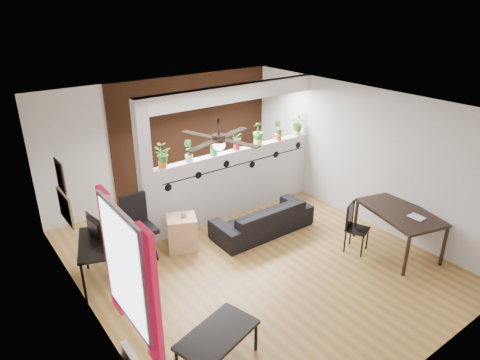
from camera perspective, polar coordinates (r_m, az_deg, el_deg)
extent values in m
cube|color=olive|center=(7.37, 1.46, -10.69)|extent=(6.30, 7.10, 0.10)
cube|color=#B7B7BA|center=(9.12, -10.22, 5.24)|extent=(6.30, 0.04, 2.90)
cube|color=#B7B7BA|center=(5.02, 23.86, -12.53)|extent=(6.30, 0.04, 2.90)
cube|color=#B7B7BA|center=(5.67, -20.00, -7.56)|extent=(0.04, 7.10, 2.90)
cube|color=#B7B7BA|center=(8.47, 15.71, 3.31)|extent=(0.04, 7.10, 2.90)
cube|color=white|center=(6.28, 1.72, 10.20)|extent=(6.30, 7.10, 0.10)
cube|color=#BCBCC1|center=(8.50, -0.44, -0.24)|extent=(3.60, 0.18, 1.35)
cube|color=silver|center=(7.96, -0.48, 11.55)|extent=(3.60, 0.18, 0.30)
cube|color=#BCBCC1|center=(7.39, -12.51, 0.68)|extent=(0.22, 0.20, 2.60)
cube|color=brown|center=(9.44, -5.74, 6.11)|extent=(3.90, 0.05, 2.60)
cube|color=black|center=(8.28, -0.05, 2.11)|extent=(3.31, 0.01, 0.02)
cylinder|color=black|center=(7.56, -9.54, -1.01)|extent=(0.14, 0.01, 0.14)
cylinder|color=black|center=(7.80, -5.56, 0.63)|extent=(0.14, 0.01, 0.14)
cylinder|color=black|center=(8.08, -1.82, 2.17)|extent=(0.14, 0.01, 0.14)
cylinder|color=black|center=(8.48, 1.63, 2.06)|extent=(0.14, 0.01, 0.14)
cylinder|color=black|center=(8.82, 4.82, 3.41)|extent=(0.14, 0.01, 0.14)
cylinder|color=black|center=(9.20, 7.76, 4.64)|extent=(0.14, 0.01, 0.14)
cube|color=white|center=(4.56, -15.28, -11.25)|extent=(0.02, 0.95, 1.25)
cube|color=silver|center=(4.56, -15.11, -11.20)|extent=(0.04, 1.05, 1.35)
cube|color=red|center=(4.25, -11.78, -15.38)|extent=(0.06, 0.30, 1.55)
cube|color=red|center=(5.03, -16.77, -9.26)|extent=(0.06, 0.30, 1.55)
cube|color=olive|center=(6.48, -22.26, -3.42)|extent=(0.03, 0.60, 0.45)
cube|color=#8C7259|center=(6.24, -22.83, 0.52)|extent=(0.03, 0.30, 0.40)
cube|color=black|center=(6.24, -22.87, 0.51)|extent=(0.02, 0.34, 0.44)
cylinder|color=black|center=(5.63, -2.87, 7.04)|extent=(0.04, 0.04, 0.20)
cylinder|color=black|center=(5.67, -2.84, 5.59)|extent=(0.18, 0.18, 0.10)
sphere|color=white|center=(5.70, -2.82, 4.73)|extent=(0.17, 0.17, 0.17)
cube|color=black|center=(5.94, -0.89, 6.34)|extent=(0.55, 0.29, 0.01)
cube|color=black|center=(5.87, -5.53, 6.03)|extent=(0.29, 0.55, 0.01)
cube|color=black|center=(5.42, -4.96, 4.56)|extent=(0.55, 0.29, 0.01)
cube|color=black|center=(5.49, 0.04, 4.90)|extent=(0.29, 0.55, 0.01)
cylinder|color=#CA6317|center=(7.47, -10.30, 2.04)|extent=(0.15, 0.15, 0.12)
imported|color=#225819|center=(7.40, -10.40, 3.47)|extent=(0.26, 0.27, 0.32)
cylinder|color=white|center=(7.70, -6.81, 2.91)|extent=(0.14, 0.14, 0.12)
imported|color=#225819|center=(7.64, -6.87, 4.22)|extent=(0.24, 0.25, 0.29)
cylinder|color=#35934C|center=(7.95, -3.52, 3.71)|extent=(0.13, 0.13, 0.12)
imported|color=#225819|center=(7.90, -3.56, 4.90)|extent=(0.23, 0.23, 0.27)
cylinder|color=red|center=(8.24, -0.45, 4.45)|extent=(0.12, 0.12, 0.12)
imported|color=#225819|center=(8.18, -0.46, 5.59)|extent=(0.22, 0.20, 0.27)
cylinder|color=#EAE852|center=(8.54, 2.42, 5.12)|extent=(0.17, 0.17, 0.12)
imported|color=#225819|center=(8.47, 2.44, 6.57)|extent=(0.25, 0.20, 0.37)
cylinder|color=orange|center=(8.86, 5.09, 5.74)|extent=(0.14, 0.14, 0.12)
imported|color=#225819|center=(8.81, 5.13, 6.94)|extent=(0.26, 0.26, 0.31)
cylinder|color=silver|center=(9.21, 7.57, 6.30)|extent=(0.16, 0.16, 0.12)
imported|color=#225819|center=(9.15, 7.64, 7.59)|extent=(0.29, 0.30, 0.35)
imported|color=black|center=(7.98, 3.01, -5.17)|extent=(1.85, 0.74, 0.54)
cube|color=tan|center=(7.53, -7.72, -6.98)|extent=(0.63, 0.60, 0.60)
imported|color=gray|center=(7.38, -7.53, -4.54)|extent=(0.15, 0.15, 0.09)
cube|color=black|center=(6.72, -18.47, -7.95)|extent=(0.84, 1.14, 0.04)
cylinder|color=black|center=(6.53, -20.06, -13.05)|extent=(0.04, 0.04, 0.70)
cylinder|color=black|center=(6.51, -15.97, -12.61)|extent=(0.04, 0.04, 0.70)
cylinder|color=black|center=(7.33, -19.93, -8.78)|extent=(0.04, 0.04, 0.70)
cylinder|color=black|center=(7.30, -16.34, -8.38)|extent=(0.04, 0.04, 0.70)
imported|color=black|center=(6.79, -19.01, -6.62)|extent=(0.31, 0.10, 0.17)
cylinder|color=black|center=(7.50, -12.75, -9.84)|extent=(0.57, 0.57, 0.04)
cylinder|color=black|center=(7.37, -12.92, -8.27)|extent=(0.07, 0.07, 0.48)
cube|color=black|center=(7.24, -13.10, -6.49)|extent=(0.46, 0.46, 0.08)
cube|color=black|center=(7.27, -14.01, -3.72)|extent=(0.44, 0.07, 0.53)
cube|color=black|center=(7.69, 20.61, -4.04)|extent=(1.17, 1.56, 0.05)
cylinder|color=black|center=(7.23, 21.29, -9.45)|extent=(0.06, 0.06, 0.71)
cylinder|color=black|center=(7.72, 25.53, -8.00)|extent=(0.06, 0.06, 0.71)
cylinder|color=black|center=(8.07, 15.17, -5.01)|extent=(0.06, 0.06, 0.71)
cylinder|color=black|center=(8.52, 19.33, -4.00)|extent=(0.06, 0.06, 0.71)
imported|color=gray|center=(7.46, 22.10, -4.82)|extent=(0.19, 0.25, 0.02)
cube|color=black|center=(7.60, 15.40, -6.37)|extent=(0.46, 0.46, 0.03)
cube|color=black|center=(7.53, 14.44, -4.55)|extent=(0.32, 0.15, 0.45)
cube|color=black|center=(7.55, 15.96, -8.50)|extent=(0.03, 0.03, 0.42)
cube|color=black|center=(7.80, 16.61, -7.49)|extent=(0.03, 0.03, 0.42)
cube|color=black|center=(7.50, 13.98, -6.53)|extent=(0.03, 0.03, 0.85)
cube|color=black|center=(7.75, 14.69, -5.58)|extent=(0.03, 0.03, 0.85)
cube|color=black|center=(5.32, -3.03, -19.90)|extent=(1.09, 0.79, 0.04)
cylinder|color=black|center=(5.62, 2.14, -20.13)|extent=(0.04, 0.04, 0.41)
cylinder|color=black|center=(5.83, -1.76, -18.20)|extent=(0.04, 0.04, 0.41)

